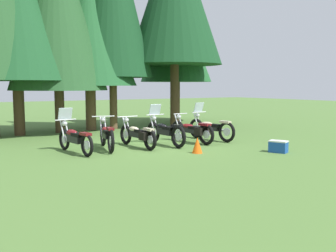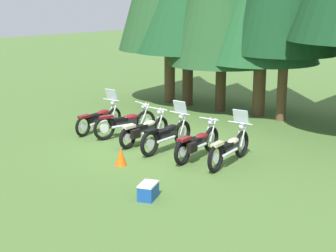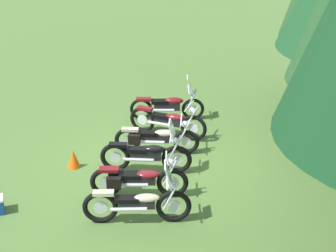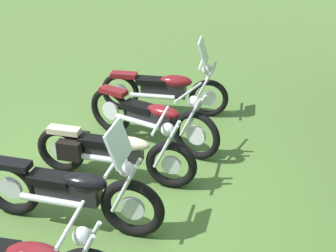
{
  "view_description": "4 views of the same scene",
  "coord_description": "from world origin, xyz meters",
  "views": [
    {
      "loc": [
        -6.33,
        -11.29,
        2.03
      ],
      "look_at": [
        0.51,
        -0.34,
        0.67
      ],
      "focal_mm": 40.99,
      "sensor_mm": 36.0,
      "label": 1
    },
    {
      "loc": [
        10.24,
        -11.09,
        4.42
      ],
      "look_at": [
        0.77,
        -0.49,
        0.84
      ],
      "focal_mm": 55.74,
      "sensor_mm": 36.0,
      "label": 2
    },
    {
      "loc": [
        12.0,
        1.79,
        6.84
      ],
      "look_at": [
        -0.37,
        0.23,
        0.88
      ],
      "focal_mm": 58.17,
      "sensor_mm": 36.0,
      "label": 3
    },
    {
      "loc": [
        4.22,
        2.15,
        3.62
      ],
      "look_at": [
        -0.74,
        0.59,
        0.82
      ],
      "focal_mm": 49.48,
      "sensor_mm": 36.0,
      "label": 4
    }
  ],
  "objects": [
    {
      "name": "ground_plane",
      "position": [
        0.0,
        0.0,
        0.0
      ],
      "size": [
        80.0,
        80.0,
        0.0
      ],
      "primitive_type": "plane",
      "color": "#4C7033"
    },
    {
      "name": "motorcycle_0",
      "position": [
        -2.65,
        -0.05,
        0.46
      ],
      "size": [
        0.69,
        2.2,
        1.34
      ],
      "rotation": [
        0.0,
        0.0,
        1.7
      ],
      "color": "black",
      "rests_on": "ground_plane"
    },
    {
      "name": "motorcycle_1",
      "position": [
        -1.55,
        0.08,
        0.46
      ],
      "size": [
        0.83,
        2.24,
        1.03
      ],
      "rotation": [
        0.0,
        0.0,
        1.34
      ],
      "color": "black",
      "rests_on": "ground_plane"
    },
    {
      "name": "motorcycle_2",
      "position": [
        -0.53,
        -0.13,
        0.43
      ],
      "size": [
        0.77,
        2.23,
        0.99
      ],
      "rotation": [
        0.0,
        0.0,
        1.63
      ],
      "color": "black",
      "rests_on": "ground_plane"
    },
    {
      "name": "motorcycle_3",
      "position": [
        0.48,
        -0.18,
        0.47
      ],
      "size": [
        0.73,
        2.27,
        1.38
      ],
      "rotation": [
        0.0,
        0.0,
        1.62
      ],
      "color": "black",
      "rests_on": "ground_plane"
    },
    {
      "name": "motorcycle_4",
      "position": [
        1.6,
        -0.22,
        0.44
      ],
      "size": [
        0.72,
        2.24,
        1.02
      ],
      "rotation": [
        0.0,
        0.0,
        1.69
      ],
      "color": "black",
      "rests_on": "ground_plane"
    },
    {
      "name": "motorcycle_5",
      "position": [
        2.58,
        -0.03,
        0.47
      ],
      "size": [
        0.72,
        2.29,
        1.39
      ],
      "rotation": [
        0.0,
        0.0,
        1.72
      ],
      "color": "black",
      "rests_on": "ground_plane"
    },
    {
      "name": "picnic_cooler",
      "position": [
        2.66,
        -3.26,
        0.18
      ],
      "size": [
        0.53,
        0.63,
        0.36
      ],
      "color": "#19479E",
      "rests_on": "ground_plane"
    },
    {
      "name": "traffic_cone",
      "position": [
        0.48,
        -2.05,
        0.24
      ],
      "size": [
        0.32,
        0.32,
        0.48
      ],
      "primitive_type": "cone",
      "color": "#EA590F",
      "rests_on": "ground_plane"
    }
  ]
}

